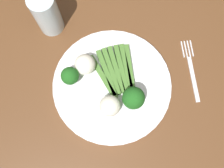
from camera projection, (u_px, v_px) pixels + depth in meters
name	position (u px, v px, depth m)	size (l,w,h in m)	color
ground_plane	(118.00, 107.00, 1.35)	(6.00, 6.00, 0.02)	tan
dining_table	(123.00, 73.00, 0.73)	(1.33, 0.90, 0.73)	brown
plate	(112.00, 85.00, 0.61)	(0.29, 0.29, 0.01)	white
asparagus_bundle	(117.00, 70.00, 0.60)	(0.11, 0.13, 0.01)	#47752D
broccoli_back_right	(70.00, 77.00, 0.57)	(0.04, 0.04, 0.05)	#4C7F2B
broccoli_left	(133.00, 98.00, 0.56)	(0.05, 0.05, 0.06)	#4C7F2B
cauliflower_back	(110.00, 106.00, 0.56)	(0.05, 0.05, 0.05)	white
cauliflower_front	(85.00, 64.00, 0.59)	(0.05, 0.05, 0.05)	white
fork	(191.00, 69.00, 0.62)	(0.06, 0.16, 0.00)	silver
water_glass	(47.00, 14.00, 0.60)	(0.06, 0.06, 0.12)	silver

